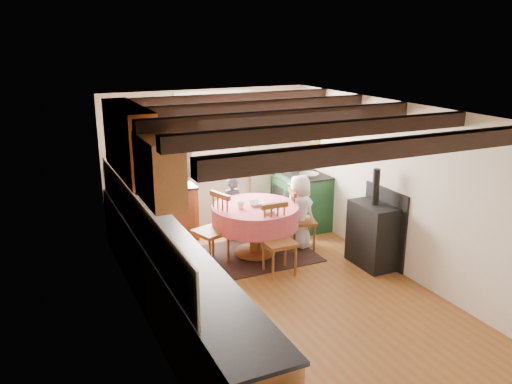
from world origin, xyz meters
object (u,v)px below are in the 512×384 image
chair_near (280,240)px  chair_left (211,229)px  aga_range (301,199)px  cast_iron_stove (374,218)px  child_far (232,207)px  dining_table (255,231)px  child_right (299,211)px  cup (241,205)px  chair_right (302,219)px

chair_near → chair_left: bearing=136.3°
aga_range → cast_iron_stove: cast_iron_stove is taller
child_far → aga_range: bearing=-178.4°
dining_table → chair_near: size_ratio=1.32×
chair_near → child_right: child_right is taller
cup → chair_left: bearing=176.2°
chair_left → child_far: (0.65, 0.80, 0.00)m
chair_left → aga_range: chair_left is taller
child_right → cup: 1.05m
cast_iron_stove → child_far: (-1.45, 1.86, -0.20)m
chair_near → chair_right: size_ratio=1.03×
chair_right → aga_range: bearing=-12.6°
aga_range → child_far: child_far is taller
chair_near → cup: (-0.28, 0.72, 0.34)m
dining_table → chair_left: chair_left is taller
dining_table → child_right: 0.80m
chair_near → child_far: (-0.09, 1.55, 0.03)m
aga_range → cup: size_ratio=9.78×
cast_iron_stove → cup: (-1.64, 1.03, 0.11)m
aga_range → cup: (-1.53, -0.85, 0.35)m
chair_near → child_right: (0.74, 0.75, 0.09)m
cast_iron_stove → cup: cast_iron_stove is taller
aga_range → dining_table: bearing=-146.9°
chair_near → child_right: bearing=46.9°
child_right → cast_iron_stove: bearing=-167.7°
dining_table → cup: size_ratio=12.04×
child_far → cup: 0.91m
aga_range → child_right: bearing=-121.7°
child_far → chair_near: bearing=93.8°
chair_near → dining_table: bearing=94.5°
aga_range → cast_iron_stove: 1.90m
chair_left → child_right: child_right is taller
aga_range → cast_iron_stove: bearing=-86.7°
chair_right → cast_iron_stove: 1.19m
aga_range → chair_right: bearing=-118.9°
dining_table → aga_range: 1.54m
chair_near → child_far: child_far is taller
dining_table → aga_range: aga_range is taller
chair_right → cup: bearing=104.0°
chair_left → child_far: bearing=122.6°
chair_left → dining_table: bearing=70.5°
chair_near → chair_right: bearing=43.5°
dining_table → cast_iron_stove: 1.78m
chair_right → child_right: (-0.01, 0.07, 0.10)m
aga_range → cast_iron_stove: size_ratio=0.73×
chair_near → child_far: 1.55m
chair_right → cast_iron_stove: cast_iron_stove is taller
chair_right → cast_iron_stove: bearing=-132.2°
cup → child_far: bearing=77.1°
child_right → chair_left: bearing=71.8°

